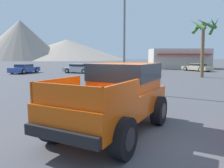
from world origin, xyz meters
The scene contains 10 objects.
ground_plane centered at (0.00, 0.00, 0.00)m, with size 320.00×320.00×0.00m, color #4C4C51.
orange_pickup_truck centered at (-0.28, 0.67, 1.13)m, with size 3.92×5.03×2.01m.
parked_car_silver centered at (-4.56, 23.31, 0.61)m, with size 4.42×3.17×1.21m.
parked_car_dark centered at (0.89, 26.67, 0.56)m, with size 4.83×3.48×1.08m.
parked_car_blue centered at (-11.67, 23.18, 0.61)m, with size 2.97×4.74×1.18m.
parked_car_tan centered at (12.89, 27.02, 0.59)m, with size 3.69×4.91×1.15m.
street_lamp_post centered at (0.41, 7.61, 4.73)m, with size 0.90×0.24×7.90m.
palm_tree_tall centered at (9.39, 17.19, 4.64)m, with size 2.94×2.78×6.18m.
storefront_building centered at (12.34, 34.19, 1.78)m, with size 10.28×5.86×3.54m.
distant_mountain_range centered at (-38.19, 121.00, 8.28)m, with size 81.49×71.30×20.77m.
Camera 1 is at (-0.55, -5.85, 2.24)m, focal length 35.00 mm.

